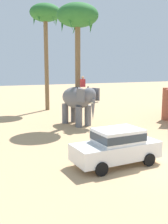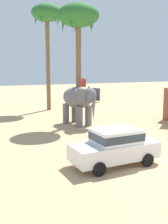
% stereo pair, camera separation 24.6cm
% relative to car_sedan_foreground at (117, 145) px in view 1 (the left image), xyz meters
% --- Properties ---
extents(ground_plane, '(120.00, 120.00, 0.00)m').
position_rel_car_sedan_foreground_xyz_m(ground_plane, '(1.47, -0.38, -0.93)').
color(ground_plane, tan).
extents(car_sedan_foreground, '(4.14, 1.95, 1.70)m').
position_rel_car_sedan_foreground_xyz_m(car_sedan_foreground, '(0.00, 0.00, 0.00)').
color(car_sedan_foreground, white).
rests_on(car_sedan_foreground, ground).
extents(elephant_with_mahout, '(2.30, 4.01, 3.88)m').
position_rel_car_sedan_foreground_xyz_m(elephant_with_mahout, '(2.01, 8.81, 1.06)').
color(elephant_with_mahout, slate).
rests_on(elephant_with_mahout, ground).
extents(palm_tree_behind_elephant, '(3.20, 3.20, 9.35)m').
position_rel_car_sedan_foreground_xyz_m(palm_tree_behind_elephant, '(2.18, 9.22, 7.20)').
color(palm_tree_behind_elephant, brown).
rests_on(palm_tree_behind_elephant, ground).
extents(palm_tree_near_hut, '(3.20, 3.20, 10.99)m').
position_rel_car_sedan_foreground_xyz_m(palm_tree_near_hut, '(2.18, 17.29, 8.68)').
color(palm_tree_near_hut, brown).
rests_on(palm_tree_near_hut, ground).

